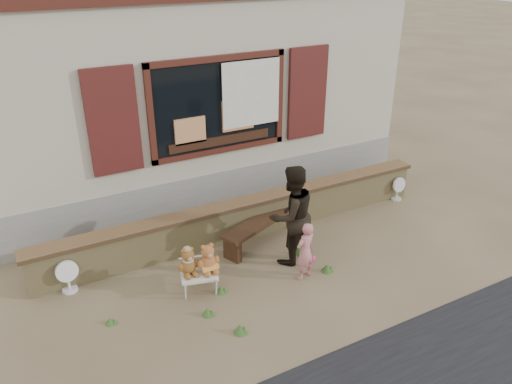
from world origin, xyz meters
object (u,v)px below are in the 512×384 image
teddy_bear_left (188,261)px  child (305,251)px  adult (292,215)px  folding_chair (199,274)px  teddy_bear_right (208,257)px  bench (261,226)px

teddy_bear_left → child: size_ratio=0.46×
adult → child: bearing=77.4°
child → adult: 0.61m
folding_chair → adult: bearing=16.6°
child → adult: (0.06, 0.50, 0.34)m
teddy_bear_left → folding_chair: bearing=0.0°
folding_chair → child: size_ratio=0.66×
teddy_bear_left → adult: adult is taller
folding_chair → teddy_bear_right: teddy_bear_right is taller
bench → teddy_bear_right: (-1.30, -0.79, 0.24)m
child → bench: bearing=-100.5°
teddy_bear_left → teddy_bear_right: 0.28m
teddy_bear_left → bench: bearing=39.3°
bench → teddy_bear_left: bearing=-177.7°
folding_chair → teddy_bear_left: (-0.14, 0.04, 0.25)m
bench → teddy_bear_left: size_ratio=3.85×
folding_chair → teddy_bear_right: 0.29m
teddy_bear_right → child: (1.38, -0.41, -0.08)m
child → adult: size_ratio=0.57×
folding_chair → bench: bearing=42.5°
folding_chair → child: child is taller
teddy_bear_left → adult: bearing=15.2°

